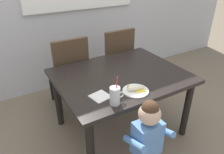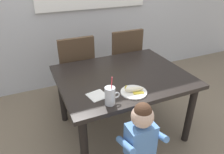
{
  "view_description": "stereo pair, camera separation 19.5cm",
  "coord_description": "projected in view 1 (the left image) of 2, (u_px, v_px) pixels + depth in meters",
  "views": [
    {
      "loc": [
        -1.04,
        -1.59,
        1.71
      ],
      "look_at": [
        -0.16,
        -0.1,
        0.77
      ],
      "focal_mm": 34.13,
      "sensor_mm": 36.0,
      "label": 1
    },
    {
      "loc": [
        -0.86,
        -1.68,
        1.71
      ],
      "look_at": [
        -0.16,
        -0.1,
        0.77
      ],
      "focal_mm": 34.13,
      "sensor_mm": 36.0,
      "label": 2
    }
  ],
  "objects": [
    {
      "name": "dining_chair_right",
      "position": [
        115.0,
        58.0,
        2.93
      ],
      "size": [
        0.44,
        0.45,
        0.96
      ],
      "rotation": [
        0.0,
        0.0,
        3.14
      ],
      "color": "#4C3826",
      "rests_on": "ground"
    },
    {
      "name": "dining_chair_left",
      "position": [
        69.0,
        70.0,
        2.61
      ],
      "size": [
        0.44,
        0.45,
        0.96
      ],
      "rotation": [
        0.0,
        0.0,
        3.14
      ],
      "color": "#4C3826",
      "rests_on": "ground"
    },
    {
      "name": "ground_plane",
      "position": [
        120.0,
        128.0,
        2.48
      ],
      "size": [
        24.0,
        24.0,
        0.0
      ],
      "primitive_type": "plane",
      "color": "#7A6B56"
    },
    {
      "name": "peeled_banana",
      "position": [
        136.0,
        88.0,
        1.85
      ],
      "size": [
        0.18,
        0.12,
        0.07
      ],
      "rotation": [
        0.0,
        0.0,
        -0.23
      ],
      "color": "#F4EAC6",
      "rests_on": "snack_plate"
    },
    {
      "name": "paper_napkin",
      "position": [
        100.0,
        96.0,
        1.79
      ],
      "size": [
        0.18,
        0.18,
        0.0
      ],
      "primitive_type": "cube",
      "rotation": [
        0.0,
        0.0,
        0.2
      ],
      "color": "white",
      "rests_on": "dining_table"
    },
    {
      "name": "toddler_standing",
      "position": [
        148.0,
        134.0,
        1.65
      ],
      "size": [
        0.33,
        0.24,
        0.84
      ],
      "color": "#3F4760",
      "rests_on": "ground"
    },
    {
      "name": "dining_table",
      "position": [
        121.0,
        82.0,
        2.19
      ],
      "size": [
        1.28,
        1.02,
        0.71
      ],
      "color": "black",
      "rests_on": "ground"
    },
    {
      "name": "milk_cup",
      "position": [
        115.0,
        97.0,
        1.67
      ],
      "size": [
        0.13,
        0.08,
        0.25
      ],
      "color": "silver",
      "rests_on": "dining_table"
    },
    {
      "name": "snack_plate",
      "position": [
        136.0,
        91.0,
        1.86
      ],
      "size": [
        0.23,
        0.23,
        0.01
      ],
      "primitive_type": "cylinder",
      "color": "white",
      "rests_on": "dining_table"
    }
  ]
}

